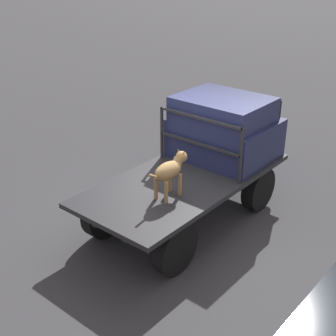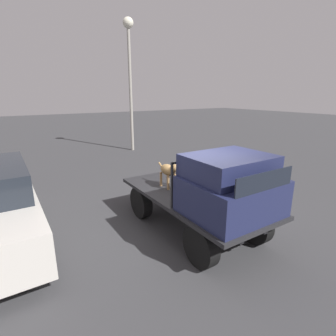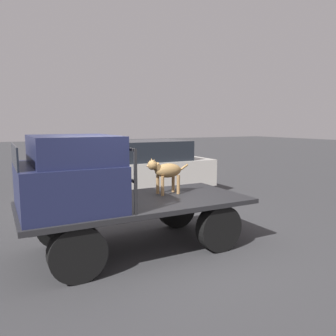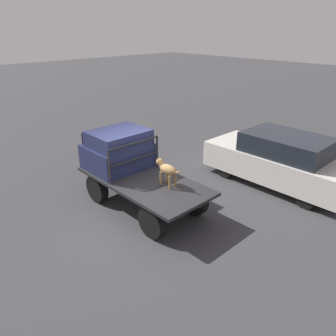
{
  "view_description": "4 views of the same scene",
  "coord_description": "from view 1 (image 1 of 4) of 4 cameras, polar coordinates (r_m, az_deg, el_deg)",
  "views": [
    {
      "loc": [
        -5.6,
        -4.29,
        4.37
      ],
      "look_at": [
        -0.73,
        -0.22,
        1.36
      ],
      "focal_mm": 50.0,
      "sensor_mm": 36.0,
      "label": 1
    },
    {
      "loc": [
        4.45,
        -3.54,
        3.11
      ],
      "look_at": [
        -0.73,
        -0.22,
        1.36
      ],
      "focal_mm": 28.0,
      "sensor_mm": 36.0,
      "label": 2
    },
    {
      "loc": [
        2.12,
        5.15,
        2.18
      ],
      "look_at": [
        -0.73,
        -0.22,
        1.36
      ],
      "focal_mm": 35.0,
      "sensor_mm": 36.0,
      "label": 3
    },
    {
      "loc": [
        -6.26,
        5.04,
        4.71
      ],
      "look_at": [
        -0.73,
        -0.22,
        1.36
      ],
      "focal_mm": 35.0,
      "sensor_mm": 36.0,
      "label": 4
    }
  ],
  "objects": [
    {
      "name": "flatbed_truck",
      "position": [
        7.99,
        2.1,
        -2.68
      ],
      "size": [
        3.89,
        1.81,
        0.87
      ],
      "color": "black",
      "rests_on": "ground"
    },
    {
      "name": "ground_plane",
      "position": [
        8.3,
        2.03,
        -6.43
      ],
      "size": [
        80.0,
        80.0,
        0.0
      ],
      "primitive_type": "plane",
      "color": "#38383A"
    },
    {
      "name": "dog",
      "position": [
        7.09,
        0.3,
        -0.23
      ],
      "size": [
        0.89,
        0.27,
        0.7
      ],
      "rotation": [
        0.0,
        0.0,
        -0.27
      ],
      "color": "#9E7547",
      "rests_on": "flatbed_truck"
    },
    {
      "name": "truck_headboard",
      "position": [
        7.89,
        3.82,
        3.93
      ],
      "size": [
        0.04,
        1.69,
        0.96
      ],
      "color": "#232326",
      "rests_on": "flatbed_truck"
    },
    {
      "name": "truck_cab",
      "position": [
        8.51,
        6.89,
        4.81
      ],
      "size": [
        1.46,
        1.69,
        1.14
      ],
      "color": "#1E2347",
      "rests_on": "flatbed_truck"
    }
  ]
}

